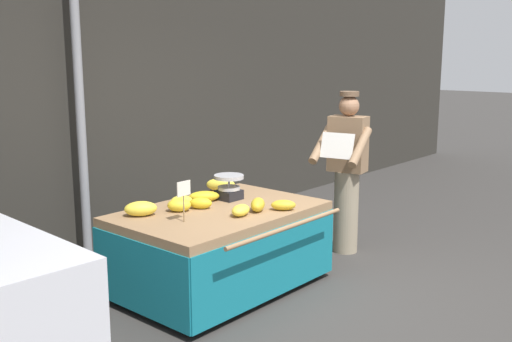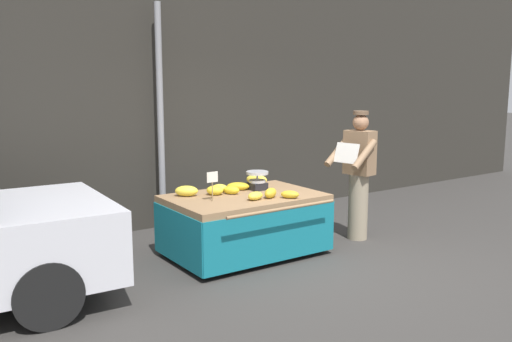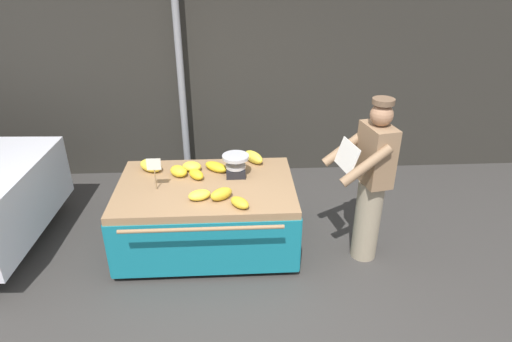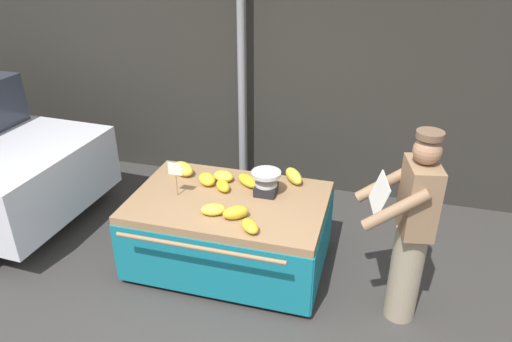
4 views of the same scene
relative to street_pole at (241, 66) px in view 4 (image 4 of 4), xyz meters
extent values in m
plane|color=#383533|center=(0.78, -2.50, -1.57)|extent=(60.00, 60.00, 0.00)
cube|color=#2D2B26|center=(0.78, 0.33, 0.38)|extent=(16.00, 0.24, 3.91)
cylinder|color=gray|center=(0.00, 0.00, 0.00)|extent=(0.09, 0.09, 3.14)
cube|color=#93704C|center=(0.35, -1.56, -0.87)|extent=(1.81, 1.18, 0.08)
cylinder|color=black|center=(-0.48, -1.56, -1.25)|extent=(0.05, 0.64, 0.64)
cylinder|color=#B7B7BC|center=(-0.51, -1.56, -1.25)|extent=(0.01, 0.12, 0.12)
cylinder|color=black|center=(1.17, -1.56, -1.25)|extent=(0.05, 0.64, 0.64)
cylinder|color=#B7B7BC|center=(1.20, -1.56, -1.25)|extent=(0.01, 0.12, 0.12)
cylinder|color=#4C4742|center=(0.35, -1.05, -1.24)|extent=(0.05, 0.05, 0.66)
cube|color=#147284|center=(0.35, -2.16, -1.21)|extent=(1.81, 0.02, 0.60)
cube|color=#147284|center=(0.35, -0.97, -1.21)|extent=(1.81, 0.02, 0.60)
cube|color=#147284|center=(-0.56, -1.56, -1.21)|extent=(0.02, 1.18, 0.60)
cube|color=#147284|center=(1.25, -1.56, -1.21)|extent=(0.02, 1.18, 0.60)
cylinder|color=#93704C|center=(0.35, -2.34, -0.85)|extent=(1.45, 0.04, 0.04)
cube|color=black|center=(0.66, -1.39, -0.78)|extent=(0.20, 0.20, 0.09)
cylinder|color=#B7B7BC|center=(0.66, -1.39, -0.68)|extent=(0.02, 0.02, 0.11)
cylinder|color=#B7B7BC|center=(0.66, -1.39, -0.61)|extent=(0.28, 0.28, 0.03)
cylinder|color=#B7B7BC|center=(0.66, -1.39, -0.72)|extent=(0.21, 0.21, 0.03)
cylinder|color=#997A51|center=(-0.14, -1.64, -0.72)|extent=(0.01, 0.01, 0.22)
cube|color=white|center=(-0.14, -1.64, -0.55)|extent=(0.14, 0.01, 0.12)
ellipsoid|color=gold|center=(0.52, -1.87, -0.77)|extent=(0.26, 0.23, 0.12)
ellipsoid|color=yellow|center=(0.86, -1.08, -0.76)|extent=(0.27, 0.31, 0.13)
ellipsoid|color=gold|center=(0.25, -1.43, -0.78)|extent=(0.22, 0.23, 0.10)
ellipsoid|color=yellow|center=(-0.25, -1.23, -0.76)|extent=(0.32, 0.29, 0.13)
ellipsoid|color=gold|center=(0.45, -1.27, -0.78)|extent=(0.30, 0.28, 0.10)
ellipsoid|color=gold|center=(0.69, -2.02, -0.78)|extent=(0.23, 0.24, 0.09)
ellipsoid|color=yellow|center=(0.31, -1.86, -0.78)|extent=(0.25, 0.20, 0.10)
ellipsoid|color=yellow|center=(0.06, -1.36, -0.77)|extent=(0.25, 0.25, 0.11)
ellipsoid|color=yellow|center=(0.19, -1.25, -0.78)|extent=(0.24, 0.21, 0.10)
cylinder|color=gray|center=(1.98, -1.85, -1.13)|extent=(0.26, 0.26, 0.88)
cube|color=#8C6B4C|center=(1.98, -1.85, -0.40)|extent=(0.30, 0.42, 0.58)
sphere|color=#9E7051|center=(1.98, -1.85, -0.01)|extent=(0.21, 0.21, 0.21)
cylinder|color=brown|center=(1.98, -1.85, 0.12)|extent=(0.20, 0.20, 0.05)
cylinder|color=#8C6B4C|center=(1.81, -2.10, -0.39)|extent=(0.49, 0.18, 0.37)
cylinder|color=#8C6B4C|center=(1.73, -1.68, -0.39)|extent=(0.49, 0.18, 0.37)
cube|color=silver|center=(1.69, -1.91, -0.38)|extent=(0.16, 0.35, 0.25)
cylinder|color=black|center=(-2.08, -0.73, -1.27)|extent=(0.61, 0.21, 0.60)
camera|label=1|loc=(-3.30, -5.17, 0.52)|focal=41.96mm
camera|label=2|loc=(-3.21, -6.98, 0.54)|focal=38.60mm
camera|label=3|loc=(0.65, -5.50, 1.34)|focal=30.68mm
camera|label=4|loc=(1.64, -5.21, 1.45)|focal=33.64mm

